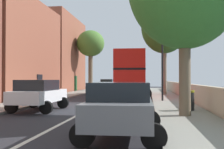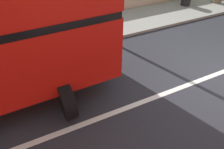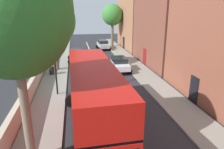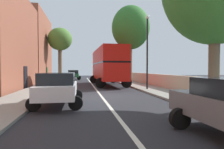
{
  "view_description": "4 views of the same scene",
  "coord_description": "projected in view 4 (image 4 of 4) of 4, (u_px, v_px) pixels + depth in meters",
  "views": [
    {
      "loc": [
        3.27,
        -16.89,
        1.7
      ],
      "look_at": [
        0.2,
        5.57,
        2.07
      ],
      "focal_mm": 42.54,
      "sensor_mm": 36.0,
      "label": 1
    },
    {
      "loc": [
        -3.2,
        5.6,
        4.25
      ],
      "look_at": [
        -0.46,
        4.29,
        1.79
      ],
      "focal_mm": 31.97,
      "sensor_mm": 36.0,
      "label": 2
    },
    {
      "loc": [
        2.62,
        19.81,
        7.14
      ],
      "look_at": [
        -0.21,
        4.21,
        2.08
      ],
      "focal_mm": 33.18,
      "sensor_mm": 36.0,
      "label": 3
    },
    {
      "loc": [
        -1.42,
        -13.5,
        1.84
      ],
      "look_at": [
        1.5,
        4.39,
        1.33
      ],
      "focal_mm": 31.55,
      "sensor_mm": 36.0,
      "label": 4
    }
  ],
  "objects": [
    {
      "name": "street_tree_left_0",
      "position": [
        60.0,
        40.0,
        30.9
      ],
      "size": [
        3.76,
        3.76,
        8.19
      ],
      "color": "brown",
      "rests_on": "sidewalk_left"
    },
    {
      "name": "ground_plane",
      "position": [
        101.0,
        96.0,
        13.6
      ],
      "size": [
        84.0,
        84.0,
        0.0
      ],
      "primitive_type": "plane",
      "color": "#28282D"
    },
    {
      "name": "litter_bin_right",
      "position": [
        198.0,
        90.0,
        11.34
      ],
      "size": [
        0.55,
        0.55,
        1.0
      ],
      "color": "black",
      "rests_on": "sidewalk_right"
    },
    {
      "name": "parked_car_white_left_2",
      "position": [
        58.0,
        87.0,
        9.79
      ],
      "size": [
        2.44,
        4.1,
        1.65
      ],
      "color": "silver",
      "rests_on": "ground"
    },
    {
      "name": "sidewalk_right",
      "position": [
        167.0,
        93.0,
        14.39
      ],
      "size": [
        2.6,
        60.0,
        0.12
      ],
      "primitive_type": "cube",
      "color": "gray",
      "rests_on": "ground"
    },
    {
      "name": "boundary_wall_right",
      "position": [
        187.0,
        85.0,
        14.62
      ],
      "size": [
        0.36,
        54.0,
        1.32
      ],
      "primitive_type": "cube",
      "color": "beige",
      "rests_on": "ground"
    },
    {
      "name": "street_tree_right_3",
      "position": [
        131.0,
        28.0,
        24.94
      ],
      "size": [
        4.8,
        4.8,
        9.73
      ],
      "color": "#7A6B56",
      "rests_on": "sidewalk_right"
    },
    {
      "name": "lamppost_right",
      "position": [
        147.0,
        46.0,
        16.87
      ],
      "size": [
        0.32,
        0.32,
        6.31
      ],
      "color": "black",
      "rests_on": "sidewalk_right"
    },
    {
      "name": "double_decker_bus",
      "position": [
        108.0,
        64.0,
        22.3
      ],
      "size": [
        3.74,
        10.21,
        4.06
      ],
      "color": "red",
      "rests_on": "ground"
    },
    {
      "name": "parked_car_green_left_0",
      "position": [
        74.0,
        74.0,
        33.75
      ],
      "size": [
        2.5,
        4.29,
        1.65
      ],
      "color": "#1E6038",
      "rests_on": "ground"
    },
    {
      "name": "road_centre_line",
      "position": [
        101.0,
        95.0,
        13.6
      ],
      "size": [
        0.16,
        54.0,
        0.01
      ],
      "primitive_type": "cube",
      "color": "silver",
      "rests_on": "ground"
    },
    {
      "name": "sidewalk_left",
      "position": [
        26.0,
        96.0,
        12.81
      ],
      "size": [
        2.6,
        60.0,
        0.12
      ],
      "primitive_type": "cube",
      "color": "gray",
      "rests_on": "ground"
    }
  ]
}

